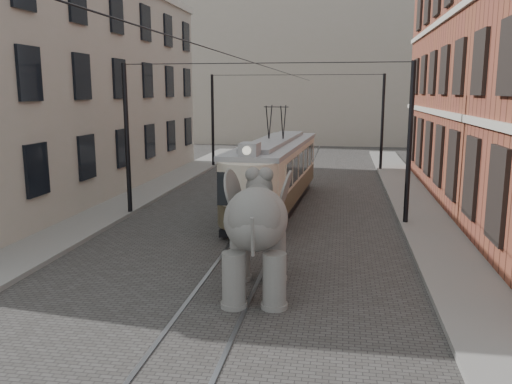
# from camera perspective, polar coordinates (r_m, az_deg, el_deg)

# --- Properties ---
(ground) EXTENTS (120.00, 120.00, 0.00)m
(ground) POSITION_cam_1_polar(r_m,az_deg,el_deg) (14.88, -2.10, -8.53)
(ground) COLOR #3D3B39
(tram_rails) EXTENTS (1.54, 80.00, 0.02)m
(tram_rails) POSITION_cam_1_polar(r_m,az_deg,el_deg) (14.87, -2.10, -8.49)
(tram_rails) COLOR slate
(tram_rails) RESTS_ON ground
(sidewalk_right) EXTENTS (2.00, 60.00, 0.15)m
(sidewalk_right) POSITION_cam_1_polar(r_m,az_deg,el_deg) (14.93, 21.40, -8.92)
(sidewalk_right) COLOR slate
(sidewalk_right) RESTS_ON ground
(sidewalk_left) EXTENTS (2.00, 60.00, 0.15)m
(sidewalk_left) POSITION_cam_1_polar(r_m,az_deg,el_deg) (17.30, -23.86, -6.43)
(sidewalk_left) COLOR slate
(sidewalk_left) RESTS_ON ground
(stucco_building) EXTENTS (7.00, 24.00, 10.00)m
(stucco_building) POSITION_cam_1_polar(r_m,az_deg,el_deg) (27.48, -21.19, 10.24)
(stucco_building) COLOR gray
(stucco_building) RESTS_ON ground
(distant_block) EXTENTS (28.00, 10.00, 14.00)m
(distant_block) POSITION_cam_1_polar(r_m,az_deg,el_deg) (53.87, 6.50, 12.92)
(distant_block) COLOR gray
(distant_block) RESTS_ON ground
(catenary) EXTENTS (11.00, 30.20, 6.00)m
(catenary) POSITION_cam_1_polar(r_m,az_deg,el_deg) (19.09, 0.22, 5.01)
(catenary) COLOR black
(catenary) RESTS_ON ground
(tram) EXTENTS (2.86, 11.02, 4.33)m
(tram) POSITION_cam_1_polar(r_m,az_deg,el_deg) (22.46, 2.15, 3.73)
(tram) COLOR #C1B49C
(tram) RESTS_ON ground
(elephant) EXTENTS (3.16, 5.04, 2.92)m
(elephant) POSITION_cam_1_polar(r_m,az_deg,el_deg) (12.92, -0.00, -4.74)
(elephant) COLOR #5F5C58
(elephant) RESTS_ON ground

